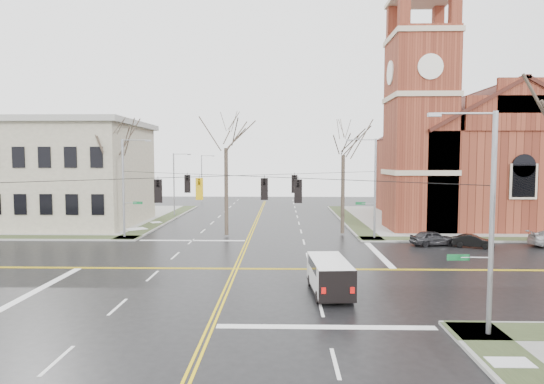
{
  "coord_description": "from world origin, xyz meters",
  "views": [
    {
      "loc": [
        3.12,
        -29.72,
        7.21
      ],
      "look_at": [
        2.28,
        6.0,
        4.71
      ],
      "focal_mm": 30.0,
      "sensor_mm": 36.0,
      "label": 1
    }
  ],
  "objects_px": {
    "signal_pole_ne": "(373,185)",
    "signal_pole_se": "(488,217)",
    "parked_car_b": "(473,241)",
    "parked_car_a": "(433,238)",
    "tree_nw_far": "(113,147)",
    "tree_nw_near": "(226,142)",
    "tree_ne": "(343,150)",
    "church": "(465,150)",
    "streetlight_north_a": "(175,182)",
    "signal_pole_nw": "(125,185)",
    "cargo_van": "(329,273)",
    "streetlight_north_b": "(203,176)"
  },
  "relations": [
    {
      "from": "signal_pole_ne",
      "to": "cargo_van",
      "type": "relative_size",
      "value": 1.81
    },
    {
      "from": "streetlight_north_b",
      "to": "cargo_van",
      "type": "relative_size",
      "value": 1.6
    },
    {
      "from": "church",
      "to": "tree_nw_near",
      "type": "distance_m",
      "value": 29.51
    },
    {
      "from": "streetlight_north_b",
      "to": "tree_nw_far",
      "type": "distance_m",
      "value": 34.61
    },
    {
      "from": "signal_pole_nw",
      "to": "streetlight_north_b",
      "type": "relative_size",
      "value": 1.12
    },
    {
      "from": "church",
      "to": "tree_nw_far",
      "type": "xyz_separation_m",
      "value": [
        -37.99,
        -11.06,
        0.08
      ]
    },
    {
      "from": "signal_pole_ne",
      "to": "signal_pole_nw",
      "type": "bearing_deg",
      "value": 180.0
    },
    {
      "from": "parked_car_b",
      "to": "tree_nw_near",
      "type": "relative_size",
      "value": 0.26
    },
    {
      "from": "signal_pole_ne",
      "to": "parked_car_a",
      "type": "height_order",
      "value": "signal_pole_ne"
    },
    {
      "from": "parked_car_b",
      "to": "tree_ne",
      "type": "bearing_deg",
      "value": 80.01
    },
    {
      "from": "signal_pole_ne",
      "to": "tree_nw_near",
      "type": "distance_m",
      "value": 14.13
    },
    {
      "from": "streetlight_north_a",
      "to": "tree_nw_near",
      "type": "xyz_separation_m",
      "value": [
        8.47,
        -15.22,
        4.43
      ]
    },
    {
      "from": "parked_car_a",
      "to": "tree_nw_far",
      "type": "bearing_deg",
      "value": 68.92
    },
    {
      "from": "streetlight_north_a",
      "to": "parked_car_a",
      "type": "xyz_separation_m",
      "value": [
        26.49,
        -19.36,
        -3.83
      ]
    },
    {
      "from": "streetlight_north_a",
      "to": "streetlight_north_b",
      "type": "xyz_separation_m",
      "value": [
        0.0,
        20.0,
        0.0
      ]
    },
    {
      "from": "signal_pole_nw",
      "to": "cargo_van",
      "type": "xyz_separation_m",
      "value": [
        16.96,
        -16.89,
        -3.86
      ]
    },
    {
      "from": "tree_ne",
      "to": "signal_pole_se",
      "type": "bearing_deg",
      "value": -84.62
    },
    {
      "from": "signal_pole_ne",
      "to": "signal_pole_nw",
      "type": "xyz_separation_m",
      "value": [
        -22.64,
        0.0,
        0.0
      ]
    },
    {
      "from": "tree_nw_far",
      "to": "parked_car_b",
      "type": "bearing_deg",
      "value": -10.58
    },
    {
      "from": "tree_nw_near",
      "to": "streetlight_north_a",
      "type": "bearing_deg",
      "value": 119.09
    },
    {
      "from": "tree_nw_far",
      "to": "signal_pole_se",
      "type": "bearing_deg",
      "value": -45.78
    },
    {
      "from": "signal_pole_ne",
      "to": "cargo_van",
      "type": "bearing_deg",
      "value": -108.6
    },
    {
      "from": "signal_pole_ne",
      "to": "parked_car_a",
      "type": "bearing_deg",
      "value": -32.35
    },
    {
      "from": "cargo_van",
      "to": "tree_nw_far",
      "type": "relative_size",
      "value": 0.42
    },
    {
      "from": "signal_pole_ne",
      "to": "parked_car_b",
      "type": "relative_size",
      "value": 2.77
    },
    {
      "from": "tree_nw_near",
      "to": "parked_car_a",
      "type": "bearing_deg",
      "value": -12.95
    },
    {
      "from": "church",
      "to": "signal_pole_se",
      "type": "xyz_separation_m",
      "value": [
        -13.44,
        -36.28,
        -3.48
      ]
    },
    {
      "from": "signal_pole_se",
      "to": "parked_car_b",
      "type": "relative_size",
      "value": 2.77
    },
    {
      "from": "streetlight_north_a",
      "to": "signal_pole_se",
      "type": "bearing_deg",
      "value": -60.91
    },
    {
      "from": "cargo_van",
      "to": "parked_car_b",
      "type": "distance_m",
      "value": 18.62
    },
    {
      "from": "signal_pole_nw",
      "to": "streetlight_north_a",
      "type": "relative_size",
      "value": 1.12
    },
    {
      "from": "church",
      "to": "tree_nw_near",
      "type": "xyz_separation_m",
      "value": [
        -26.95,
        -12.0,
        0.47
      ]
    },
    {
      "from": "signal_pole_ne",
      "to": "signal_pole_se",
      "type": "height_order",
      "value": "same"
    },
    {
      "from": "signal_pole_se",
      "to": "signal_pole_nw",
      "type": "bearing_deg",
      "value": 134.55
    },
    {
      "from": "parked_car_b",
      "to": "streetlight_north_a",
      "type": "bearing_deg",
      "value": 77.77
    },
    {
      "from": "signal_pole_nw",
      "to": "signal_pole_se",
      "type": "bearing_deg",
      "value": -45.45
    },
    {
      "from": "signal_pole_ne",
      "to": "tree_nw_near",
      "type": "relative_size",
      "value": 0.73
    },
    {
      "from": "signal_pole_ne",
      "to": "signal_pole_nw",
      "type": "height_order",
      "value": "same"
    },
    {
      "from": "streetlight_north_a",
      "to": "streetlight_north_b",
      "type": "relative_size",
      "value": 1.0
    },
    {
      "from": "signal_pole_ne",
      "to": "streetlight_north_b",
      "type": "xyz_separation_m",
      "value": [
        -21.97,
        36.5,
        -0.48
      ]
    },
    {
      "from": "signal_pole_se",
      "to": "parked_car_b",
      "type": "xyz_separation_m",
      "value": [
        7.52,
        19.24,
        -4.41
      ]
    },
    {
      "from": "signal_pole_ne",
      "to": "streetlight_north_b",
      "type": "height_order",
      "value": "signal_pole_ne"
    },
    {
      "from": "signal_pole_ne",
      "to": "tree_ne",
      "type": "xyz_separation_m",
      "value": [
        -2.4,
        2.5,
        3.26
      ]
    },
    {
      "from": "signal_pole_nw",
      "to": "streetlight_north_a",
      "type": "bearing_deg",
      "value": 87.68
    },
    {
      "from": "signal_pole_nw",
      "to": "tree_nw_far",
      "type": "distance_m",
      "value": 4.62
    },
    {
      "from": "cargo_van",
      "to": "tree_ne",
      "type": "bearing_deg",
      "value": 76.53
    },
    {
      "from": "parked_car_a",
      "to": "tree_ne",
      "type": "relative_size",
      "value": 0.33
    },
    {
      "from": "signal_pole_se",
      "to": "streetlight_north_a",
      "type": "distance_m",
      "value": 45.2
    },
    {
      "from": "tree_nw_far",
      "to": "parked_car_a",
      "type": "bearing_deg",
      "value": -9.93
    },
    {
      "from": "church",
      "to": "parked_car_a",
      "type": "distance_m",
      "value": 20.03
    }
  ]
}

